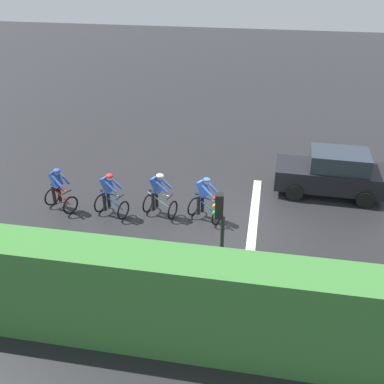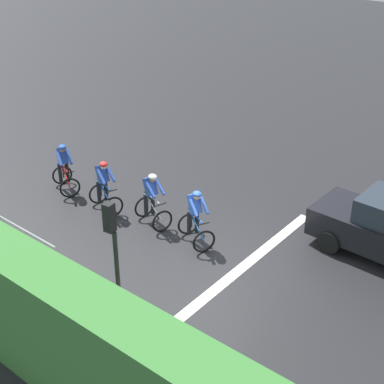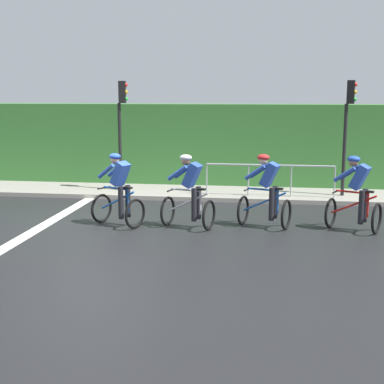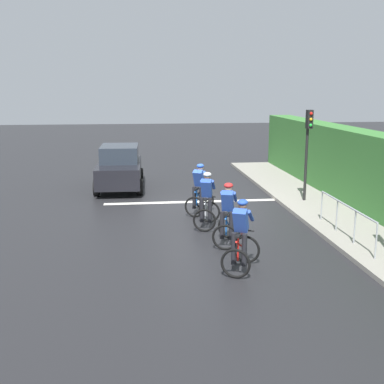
{
  "view_description": "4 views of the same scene",
  "coord_description": "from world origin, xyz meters",
  "px_view_note": "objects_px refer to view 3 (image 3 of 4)",
  "views": [
    {
      "loc": [
        -12.73,
        -1.09,
        8.55
      ],
      "look_at": [
        -0.02,
        1.19,
        1.22
      ],
      "focal_mm": 41.36,
      "sensor_mm": 36.0,
      "label": 1
    },
    {
      "loc": [
        -10.25,
        -7.56,
        8.88
      ],
      "look_at": [
        0.65,
        1.24,
        1.3
      ],
      "focal_mm": 53.1,
      "sensor_mm": 36.0,
      "label": 2
    },
    {
      "loc": [
        12.22,
        4.19,
        3.01
      ],
      "look_at": [
        0.39,
        2.51,
        0.85
      ],
      "focal_mm": 51.64,
      "sensor_mm": 36.0,
      "label": 3
    },
    {
      "loc": [
        2.37,
        16.53,
        4.13
      ],
      "look_at": [
        0.66,
        2.03,
        1.01
      ],
      "focal_mm": 46.22,
      "sensor_mm": 36.0,
      "label": 4
    }
  ],
  "objects_px": {
    "cyclist_second": "(266,193)",
    "cyclist_fourth": "(119,191)",
    "cyclist_lead": "(356,195)",
    "traffic_light_near_crossing": "(121,119)",
    "pedestrian_railing_kerbside": "(270,173)",
    "traffic_light_far_junction": "(348,121)",
    "cyclist_mid": "(190,193)"
  },
  "relations": [
    {
      "from": "traffic_light_near_crossing",
      "to": "pedestrian_railing_kerbside",
      "type": "height_order",
      "value": "traffic_light_near_crossing"
    },
    {
      "from": "cyclist_fourth",
      "to": "cyclist_mid",
      "type": "bearing_deg",
      "value": 90.26
    },
    {
      "from": "cyclist_fourth",
      "to": "traffic_light_near_crossing",
      "type": "distance_m",
      "value": 4.33
    },
    {
      "from": "cyclist_lead",
      "to": "cyclist_fourth",
      "type": "xyz_separation_m",
      "value": [
        0.25,
        -5.26,
        0.0
      ]
    },
    {
      "from": "traffic_light_near_crossing",
      "to": "pedestrian_railing_kerbside",
      "type": "xyz_separation_m",
      "value": [
        0.42,
        4.37,
        -1.43
      ]
    },
    {
      "from": "cyclist_second",
      "to": "cyclist_mid",
      "type": "distance_m",
      "value": 1.72
    },
    {
      "from": "pedestrian_railing_kerbside",
      "to": "traffic_light_far_junction",
      "type": "bearing_deg",
      "value": 100.32
    },
    {
      "from": "cyclist_fourth",
      "to": "traffic_light_near_crossing",
      "type": "bearing_deg",
      "value": -166.04
    },
    {
      "from": "cyclist_lead",
      "to": "traffic_light_near_crossing",
      "type": "xyz_separation_m",
      "value": [
        -3.72,
        -6.24,
        1.43
      ]
    },
    {
      "from": "traffic_light_far_junction",
      "to": "pedestrian_railing_kerbside",
      "type": "distance_m",
      "value": 2.58
    },
    {
      "from": "traffic_light_far_junction",
      "to": "pedestrian_railing_kerbside",
      "type": "bearing_deg",
      "value": -79.68
    },
    {
      "from": "traffic_light_near_crossing",
      "to": "cyclist_lead",
      "type": "bearing_deg",
      "value": 59.23
    },
    {
      "from": "cyclist_second",
      "to": "cyclist_fourth",
      "type": "height_order",
      "value": "same"
    },
    {
      "from": "cyclist_second",
      "to": "traffic_light_far_junction",
      "type": "xyz_separation_m",
      "value": [
        -3.62,
        2.18,
        1.43
      ]
    },
    {
      "from": "cyclist_second",
      "to": "cyclist_fourth",
      "type": "relative_size",
      "value": 1.0
    },
    {
      "from": "cyclist_second",
      "to": "cyclist_fourth",
      "type": "bearing_deg",
      "value": -84.62
    },
    {
      "from": "cyclist_mid",
      "to": "traffic_light_far_junction",
      "type": "distance_m",
      "value": 5.7
    },
    {
      "from": "cyclist_fourth",
      "to": "pedestrian_railing_kerbside",
      "type": "xyz_separation_m",
      "value": [
        -3.55,
        3.38,
        -0.01
      ]
    },
    {
      "from": "traffic_light_near_crossing",
      "to": "pedestrian_railing_kerbside",
      "type": "bearing_deg",
      "value": 84.5
    },
    {
      "from": "traffic_light_near_crossing",
      "to": "cyclist_second",
      "type": "bearing_deg",
      "value": 49.67
    },
    {
      "from": "cyclist_second",
      "to": "cyclist_mid",
      "type": "xyz_separation_m",
      "value": [
        0.31,
        -1.7,
        0.0
      ]
    },
    {
      "from": "cyclist_second",
      "to": "cyclist_mid",
      "type": "bearing_deg",
      "value": -79.8
    },
    {
      "from": "cyclist_second",
      "to": "pedestrian_railing_kerbside",
      "type": "height_order",
      "value": "cyclist_second"
    },
    {
      "from": "cyclist_mid",
      "to": "traffic_light_near_crossing",
      "type": "relative_size",
      "value": 0.5
    },
    {
      "from": "cyclist_mid",
      "to": "cyclist_lead",
      "type": "bearing_deg",
      "value": 93.83
    },
    {
      "from": "traffic_light_near_crossing",
      "to": "pedestrian_railing_kerbside",
      "type": "relative_size",
      "value": 0.92
    },
    {
      "from": "cyclist_mid",
      "to": "traffic_light_far_junction",
      "type": "relative_size",
      "value": 0.5
    },
    {
      "from": "cyclist_second",
      "to": "traffic_light_near_crossing",
      "type": "relative_size",
      "value": 0.5
    },
    {
      "from": "cyclist_mid",
      "to": "cyclist_fourth",
      "type": "distance_m",
      "value": 1.62
    },
    {
      "from": "cyclist_fourth",
      "to": "traffic_light_far_junction",
      "type": "relative_size",
      "value": 0.5
    },
    {
      "from": "cyclist_lead",
      "to": "pedestrian_railing_kerbside",
      "type": "relative_size",
      "value": 0.46
    },
    {
      "from": "cyclist_lead",
      "to": "pedestrian_railing_kerbside",
      "type": "height_order",
      "value": "cyclist_lead"
    }
  ]
}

